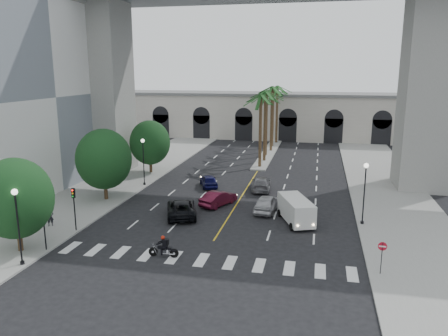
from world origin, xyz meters
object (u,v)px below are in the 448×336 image
at_px(traffic_signal_far, 74,202).
at_px(car_d, 261,184).
at_px(lamp_post_right, 365,188).
at_px(lamp_post_left_far, 143,158).
at_px(motorcycle_rider, 164,247).
at_px(car_b, 218,198).
at_px(pedestrian_a, 50,217).
at_px(cargo_van, 296,210).
at_px(traffic_signal_near, 43,218).
at_px(do_not_enter_sign, 382,252).
at_px(car_e, 209,181).
at_px(lamp_post_left_near, 18,220).
at_px(car_a, 267,203).
at_px(car_c, 181,208).
at_px(pedestrian_b, 23,213).

bearing_deg(traffic_signal_far, car_d, 50.45).
bearing_deg(lamp_post_right, lamp_post_left_far, 160.67).
height_order(lamp_post_left_far, motorcycle_rider, lamp_post_left_far).
bearing_deg(car_b, pedestrian_a, 60.04).
distance_m(lamp_post_left_far, cargo_van, 19.44).
xyz_separation_m(traffic_signal_near, do_not_enter_sign, (23.02, 1.14, -0.85)).
bearing_deg(car_e, motorcycle_rider, 72.09).
xyz_separation_m(lamp_post_left_near, traffic_signal_far, (0.10, 6.50, -0.71)).
distance_m(lamp_post_left_near, car_a, 21.00).
distance_m(traffic_signal_near, motorcycle_rider, 8.87).
relative_size(traffic_signal_far, car_d, 0.74).
bearing_deg(motorcycle_rider, lamp_post_left_far, 114.88).
distance_m(lamp_post_right, pedestrian_a, 26.09).
relative_size(car_b, cargo_van, 0.81).
bearing_deg(lamp_post_left_near, traffic_signal_near, 87.71).
distance_m(car_e, cargo_van, 14.06).
distance_m(traffic_signal_far, car_d, 20.37).
xyz_separation_m(lamp_post_left_far, car_c, (7.23, -9.00, -2.48)).
distance_m(car_a, car_d, 7.31).
distance_m(car_e, pedestrian_b, 19.41).
xyz_separation_m(lamp_post_right, traffic_signal_near, (-22.70, -10.50, -0.71)).
relative_size(lamp_post_left_near, lamp_post_right, 1.00).
relative_size(lamp_post_left_far, car_e, 1.32).
distance_m(lamp_post_left_near, car_b, 18.72).
relative_size(traffic_signal_far, cargo_van, 0.68).
height_order(car_b, pedestrian_b, pedestrian_b).
bearing_deg(cargo_van, car_a, 116.17).
xyz_separation_m(lamp_post_left_far, pedestrian_b, (-5.21, -13.80, -2.27)).
xyz_separation_m(lamp_post_left_near, traffic_signal_near, (0.10, 2.50, -0.71)).
xyz_separation_m(traffic_signal_far, pedestrian_a, (-2.57, 0.44, -1.59)).
distance_m(car_a, pedestrian_a, 18.79).
relative_size(car_c, car_e, 1.32).
xyz_separation_m(lamp_post_left_far, cargo_van, (17.31, -8.60, -2.04)).
height_order(traffic_signal_near, traffic_signal_far, same).
distance_m(traffic_signal_near, car_c, 12.01).
bearing_deg(do_not_enter_sign, car_b, 140.87).
height_order(car_b, car_c, car_c).
height_order(lamp_post_left_near, lamp_post_left_far, same).
height_order(traffic_signal_far, car_c, traffic_signal_far).
xyz_separation_m(lamp_post_left_far, car_e, (7.18, 1.14, -2.53)).
bearing_deg(car_d, pedestrian_a, 38.30).
bearing_deg(pedestrian_b, car_e, 77.01).
relative_size(lamp_post_left_far, pedestrian_b, 3.35).
bearing_deg(cargo_van, motorcycle_rider, -154.90).
xyz_separation_m(pedestrian_a, do_not_enter_sign, (25.59, -3.30, 0.74)).
distance_m(car_a, car_b, 4.81).
distance_m(traffic_signal_near, traffic_signal_far, 4.00).
height_order(traffic_signal_far, do_not_enter_sign, traffic_signal_far).
height_order(lamp_post_left_near, lamp_post_right, same).
bearing_deg(traffic_signal_near, car_b, 53.99).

